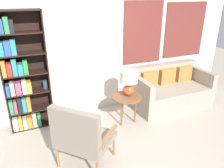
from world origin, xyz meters
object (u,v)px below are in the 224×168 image
object	(u,v)px
armchair	(81,135)
table_lamp	(129,81)
side_table	(127,99)
couch	(169,90)
bookshelf	(21,79)

from	to	relation	value
armchair	table_lamp	size ratio (longest dim) A/B	2.04
side_table	couch	bearing A→B (deg)	14.07
armchair	couch	distance (m)	2.53
bookshelf	couch	bearing A→B (deg)	-5.13
side_table	table_lamp	distance (m)	0.35
bookshelf	couch	distance (m)	2.98
side_table	table_lamp	xyz separation A→B (m)	(0.05, 0.04, 0.34)
couch	side_table	distance (m)	1.23
table_lamp	armchair	bearing A→B (deg)	-143.15
armchair	side_table	world-z (taller)	armchair
side_table	table_lamp	bearing A→B (deg)	40.44
side_table	table_lamp	world-z (taller)	table_lamp
bookshelf	side_table	world-z (taller)	bookshelf
bookshelf	table_lamp	bearing A→B (deg)	-16.18
armchair	side_table	bearing A→B (deg)	36.67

